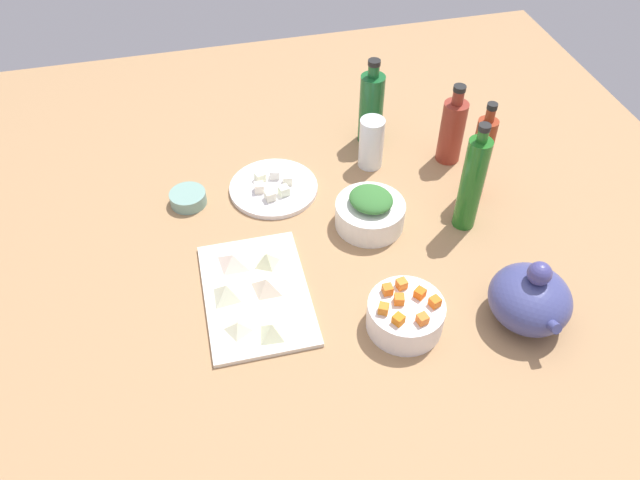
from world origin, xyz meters
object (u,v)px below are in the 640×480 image
(teapot, at_px, (530,298))
(drinking_glass_0, at_px, (371,143))
(bottle_0, at_px, (472,183))
(bottle_2, at_px, (452,130))
(bowl_greens, at_px, (370,214))
(bowl_small_side, at_px, (188,198))
(plate_tofu, at_px, (274,188))
(cutting_board, at_px, (256,294))
(bottle_1, at_px, (480,158))
(bowl_carrots, at_px, (405,315))
(bottle_3, at_px, (371,107))

(teapot, height_order, drinking_glass_0, teapot)
(bottle_0, height_order, bottle_2, bottle_0)
(bowl_greens, relative_size, bowl_small_side, 1.84)
(bowl_greens, height_order, bottle_0, bottle_0)
(plate_tofu, relative_size, bottle_2, 1.01)
(teapot, xyz_separation_m, drinking_glass_0, (-0.52, -0.15, 0.01))
(cutting_board, relative_size, drinking_glass_0, 2.34)
(bowl_small_side, bearing_deg, bowl_greens, 66.59)
(bowl_greens, distance_m, bottle_1, 0.28)
(drinking_glass_0, bearing_deg, bottle_0, 29.37)
(bottle_0, distance_m, drinking_glass_0, 0.29)
(plate_tofu, xyz_separation_m, bowl_greens, (0.16, 0.18, 0.02))
(bowl_carrots, distance_m, bowl_small_side, 0.58)
(bowl_greens, relative_size, bottle_1, 0.61)
(cutting_board, distance_m, bowl_carrots, 0.30)
(bottle_0, bearing_deg, bottle_3, -162.26)
(bowl_small_side, relative_size, bottle_2, 0.40)
(bowl_greens, distance_m, bottle_3, 0.32)
(drinking_glass_0, bearing_deg, plate_tofu, -81.20)
(bowl_small_side, bearing_deg, teapot, 50.96)
(drinking_glass_0, bearing_deg, bowl_greens, -17.40)
(bottle_3, bearing_deg, cutting_board, -39.77)
(drinking_glass_0, bearing_deg, bowl_small_side, -85.29)
(bottle_0, bearing_deg, teapot, 2.17)
(bottle_1, distance_m, drinking_glass_0, 0.26)
(teapot, distance_m, bottle_2, 0.50)
(bowl_carrots, bearing_deg, teapot, 81.05)
(bowl_small_side, bearing_deg, plate_tofu, 89.53)
(plate_tofu, xyz_separation_m, bottle_2, (-0.02, 0.44, 0.08))
(cutting_board, relative_size, bottle_0, 1.15)
(bowl_carrots, distance_m, bottle_1, 0.43)
(bowl_small_side, bearing_deg, bottle_1, 78.73)
(cutting_board, xyz_separation_m, teapot, (0.18, 0.49, 0.05))
(bottle_3, bearing_deg, drinking_glass_0, -16.03)
(bottle_1, xyz_separation_m, drinking_glass_0, (-0.17, -0.20, -0.04))
(cutting_board, xyz_separation_m, bottle_0, (-0.10, 0.48, 0.11))
(bowl_greens, xyz_separation_m, bottle_3, (-0.30, 0.09, 0.07))
(cutting_board, relative_size, plate_tofu, 1.46)
(plate_tofu, height_order, bowl_greens, bowl_greens)
(plate_tofu, bearing_deg, bottle_3, 116.54)
(cutting_board, distance_m, plate_tofu, 0.32)
(plate_tofu, height_order, bowl_small_side, bowl_small_side)
(cutting_board, height_order, bottle_0, bottle_0)
(teapot, distance_m, bottle_3, 0.64)
(bowl_small_side, height_order, bottle_3, bottle_3)
(plate_tofu, bearing_deg, bottle_1, 74.14)
(bottle_0, relative_size, bottle_1, 1.06)
(bowl_greens, height_order, bowl_carrots, bowl_carrots)
(cutting_board, relative_size, teapot, 1.74)
(cutting_board, xyz_separation_m, bowl_greens, (-0.14, 0.28, 0.02))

